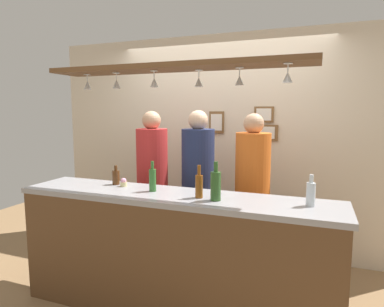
{
  "coord_description": "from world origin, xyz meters",
  "views": [
    {
      "loc": [
        1.09,
        -2.78,
        1.7
      ],
      "look_at": [
        0.0,
        0.1,
        1.31
      ],
      "focal_mm": 31.01,
      "sensor_mm": 36.0,
      "label": 1
    }
  ],
  "objects_px": {
    "picture_frame_upper_small": "(264,114)",
    "picture_frame_crest": "(217,122)",
    "person_right_orange_shirt": "(252,182)",
    "bottle_soda_clear": "(311,193)",
    "picture_frame_lower_pair": "(265,133)",
    "bottle_beer_green_import": "(153,179)",
    "bottle_champagne_green": "(216,185)",
    "bottle_beer_brown_stubby": "(116,177)",
    "person_middle_navy_shirt": "(198,176)",
    "cupcake": "(124,182)",
    "bottle_beer_amber_tall": "(199,185)",
    "person_left_red_shirt": "(152,173)"
  },
  "relations": [
    {
      "from": "picture_frame_upper_small",
      "to": "picture_frame_crest",
      "type": "xyz_separation_m",
      "value": [
        -0.56,
        0.0,
        -0.1
      ]
    },
    {
      "from": "person_right_orange_shirt",
      "to": "picture_frame_crest",
      "type": "bearing_deg",
      "value": 130.78
    },
    {
      "from": "bottle_soda_clear",
      "to": "picture_frame_lower_pair",
      "type": "relative_size",
      "value": 0.77
    },
    {
      "from": "picture_frame_lower_pair",
      "to": "bottle_beer_green_import",
      "type": "bearing_deg",
      "value": -118.03
    },
    {
      "from": "person_right_orange_shirt",
      "to": "bottle_beer_green_import",
      "type": "distance_m",
      "value": 1.02
    },
    {
      "from": "bottle_champagne_green",
      "to": "picture_frame_crest",
      "type": "xyz_separation_m",
      "value": [
        -0.43,
        1.46,
        0.43
      ]
    },
    {
      "from": "picture_frame_lower_pair",
      "to": "bottle_beer_brown_stubby",
      "type": "bearing_deg",
      "value": -132.94
    },
    {
      "from": "person_middle_navy_shirt",
      "to": "picture_frame_crest",
      "type": "height_order",
      "value": "person_middle_navy_shirt"
    },
    {
      "from": "bottle_beer_green_import",
      "to": "cupcake",
      "type": "height_order",
      "value": "bottle_beer_green_import"
    },
    {
      "from": "person_middle_navy_shirt",
      "to": "bottle_beer_amber_tall",
      "type": "xyz_separation_m",
      "value": [
        0.29,
        -0.78,
        0.09
      ]
    },
    {
      "from": "bottle_beer_amber_tall",
      "to": "bottle_soda_clear",
      "type": "xyz_separation_m",
      "value": [
        0.83,
        0.07,
        -0.01
      ]
    },
    {
      "from": "person_right_orange_shirt",
      "to": "picture_frame_upper_small",
      "type": "height_order",
      "value": "picture_frame_upper_small"
    },
    {
      "from": "bottle_champagne_green",
      "to": "bottle_soda_clear",
      "type": "xyz_separation_m",
      "value": [
        0.68,
        0.1,
        -0.03
      ]
    },
    {
      "from": "person_right_orange_shirt",
      "to": "cupcake",
      "type": "bearing_deg",
      "value": -148.43
    },
    {
      "from": "bottle_beer_amber_tall",
      "to": "cupcake",
      "type": "distance_m",
      "value": 0.79
    },
    {
      "from": "bottle_champagne_green",
      "to": "picture_frame_lower_pair",
      "type": "bearing_deg",
      "value": 84.42
    },
    {
      "from": "person_left_red_shirt",
      "to": "bottle_beer_brown_stubby",
      "type": "xyz_separation_m",
      "value": [
        -0.06,
        -0.6,
        0.07
      ]
    },
    {
      "from": "person_right_orange_shirt",
      "to": "bottle_champagne_green",
      "type": "distance_m",
      "value": 0.83
    },
    {
      "from": "bottle_champagne_green",
      "to": "picture_frame_upper_small",
      "type": "distance_m",
      "value": 1.56
    },
    {
      "from": "bottle_beer_brown_stubby",
      "to": "picture_frame_crest",
      "type": "relative_size",
      "value": 0.69
    },
    {
      "from": "person_left_red_shirt",
      "to": "person_middle_navy_shirt",
      "type": "xyz_separation_m",
      "value": [
        0.53,
        0.0,
        0.0
      ]
    },
    {
      "from": "bottle_beer_amber_tall",
      "to": "person_left_red_shirt",
      "type": "bearing_deg",
      "value": 136.36
    },
    {
      "from": "person_middle_navy_shirt",
      "to": "bottle_beer_green_import",
      "type": "height_order",
      "value": "person_middle_navy_shirt"
    },
    {
      "from": "person_right_orange_shirt",
      "to": "bottle_beer_brown_stubby",
      "type": "relative_size",
      "value": 9.35
    },
    {
      "from": "bottle_champagne_green",
      "to": "picture_frame_upper_small",
      "type": "relative_size",
      "value": 1.36
    },
    {
      "from": "bottle_beer_brown_stubby",
      "to": "picture_frame_lower_pair",
      "type": "bearing_deg",
      "value": 47.06
    },
    {
      "from": "bottle_beer_green_import",
      "to": "picture_frame_lower_pair",
      "type": "distance_m",
      "value": 1.59
    },
    {
      "from": "bottle_beer_brown_stubby",
      "to": "picture_frame_lower_pair",
      "type": "relative_size",
      "value": 0.6
    },
    {
      "from": "bottle_soda_clear",
      "to": "picture_frame_crest",
      "type": "distance_m",
      "value": 1.82
    },
    {
      "from": "person_left_red_shirt",
      "to": "bottle_soda_clear",
      "type": "relative_size",
      "value": 7.41
    },
    {
      "from": "cupcake",
      "to": "picture_frame_crest",
      "type": "distance_m",
      "value": 1.48
    },
    {
      "from": "bottle_champagne_green",
      "to": "picture_frame_crest",
      "type": "height_order",
      "value": "picture_frame_crest"
    },
    {
      "from": "person_middle_navy_shirt",
      "to": "cupcake",
      "type": "xyz_separation_m",
      "value": [
        -0.49,
        -0.65,
        0.03
      ]
    },
    {
      "from": "person_middle_navy_shirt",
      "to": "bottle_beer_amber_tall",
      "type": "bearing_deg",
      "value": -69.79
    },
    {
      "from": "person_left_red_shirt",
      "to": "bottle_soda_clear",
      "type": "bearing_deg",
      "value": -23.46
    },
    {
      "from": "bottle_beer_amber_tall",
      "to": "picture_frame_crest",
      "type": "relative_size",
      "value": 1.0
    },
    {
      "from": "person_left_red_shirt",
      "to": "bottle_champagne_green",
      "type": "bearing_deg",
      "value": -40.03
    },
    {
      "from": "bottle_soda_clear",
      "to": "cupcake",
      "type": "bearing_deg",
      "value": 177.6
    },
    {
      "from": "person_right_orange_shirt",
      "to": "picture_frame_crest",
      "type": "relative_size",
      "value": 6.47
    },
    {
      "from": "person_left_red_shirt",
      "to": "cupcake",
      "type": "relative_size",
      "value": 21.85
    },
    {
      "from": "bottle_beer_brown_stubby",
      "to": "picture_frame_lower_pair",
      "type": "distance_m",
      "value": 1.76
    },
    {
      "from": "bottle_beer_green_import",
      "to": "cupcake",
      "type": "relative_size",
      "value": 3.33
    },
    {
      "from": "bottle_soda_clear",
      "to": "bottle_beer_amber_tall",
      "type": "bearing_deg",
      "value": -175.39
    },
    {
      "from": "person_left_red_shirt",
      "to": "person_middle_navy_shirt",
      "type": "bearing_deg",
      "value": 0.0
    },
    {
      "from": "picture_frame_crest",
      "to": "bottle_beer_brown_stubby",
      "type": "bearing_deg",
      "value": -115.41
    },
    {
      "from": "picture_frame_lower_pair",
      "to": "cupcake",
      "type": "bearing_deg",
      "value": -129.2
    },
    {
      "from": "bottle_soda_clear",
      "to": "picture_frame_lower_pair",
      "type": "bearing_deg",
      "value": 111.5
    },
    {
      "from": "bottle_beer_green_import",
      "to": "bottle_beer_brown_stubby",
      "type": "xyz_separation_m",
      "value": [
        -0.44,
        0.11,
        -0.03
      ]
    },
    {
      "from": "bottle_champagne_green",
      "to": "person_right_orange_shirt",
      "type": "bearing_deg",
      "value": 80.57
    },
    {
      "from": "person_middle_navy_shirt",
      "to": "person_right_orange_shirt",
      "type": "xyz_separation_m",
      "value": [
        0.57,
        0.0,
        -0.02
      ]
    }
  ]
}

